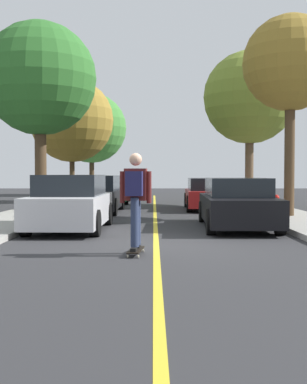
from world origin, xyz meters
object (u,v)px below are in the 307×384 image
Objects in this scene: parked_car_right_nearest at (239,204)px; fire_hydrant at (278,206)px; parked_car_left_farthest at (121,187)px; parked_car_right_near at (211,194)px; street_tree_left_near at (74,121)px; skateboard at (138,250)px; parked_car_left_near at (99,195)px; street_tree_left_far at (93,128)px; parked_car_left_nearest at (73,204)px; street_tree_left_nearest at (42,79)px; street_tree_right_near at (252,98)px; street_tree_right_nearest at (292,64)px; skateboarder at (137,194)px; parked_car_left_far at (113,189)px.

parked_car_right_nearest is 6.63× the size of fire_hydrant.
parked_car_left_farthest is 11.38m from parked_car_right_near.
street_tree_left_near is 7.30× the size of skateboard.
parked_car_left_near is 5.20× the size of skateboard.
parked_car_left_nearest is at bearing -84.36° from street_tree_left_far.
parked_car_right_near is 15.58m from street_tree_left_far.
street_tree_left_nearest reaches higher than parked_car_right_nearest.
parked_car_right_nearest reaches higher than fire_hydrant.
street_tree_right_near is (6.53, -8.37, 4.27)m from parked_car_left_farthest.
parked_car_left_farthest is 0.70× the size of street_tree_right_nearest.
street_tree_right_near reaches higher than fire_hydrant.
street_tree_left_nearest is at bearing -164.82° from parked_car_right_near.
parked_car_left_farthest is 21.96m from skateboarder.
street_tree_left_far is (-6.53, 13.59, 3.94)m from parked_car_right_near.
parked_car_left_farthest reaches higher than skateboard.
street_tree_right_nearest is 3.64× the size of skateboarder.
parked_car_left_farthest is at bearing 67.80° from street_tree_left_near.
street_tree_left_nearest is 1.10× the size of street_tree_right_nearest.
street_tree_right_nearest is (8.60, -9.91, 0.72)m from street_tree_left_near.
skateboard is at bearing -64.91° from parked_car_left_nearest.
parked_car_left_nearest is 0.91× the size of parked_car_left_near.
parked_car_left_farthest is at bearing 110.79° from fire_hydrant.
street_tree_left_far is 0.99× the size of street_tree_right_near.
street_tree_left_nearest is (-2.08, 5.65, 4.31)m from parked_car_left_nearest.
fire_hydrant is at bearing 48.20° from parked_car_right_nearest.
skateboarder reaches higher than parked_car_left_farthest.
street_tree_right_nearest is (2.08, 2.35, 4.30)m from parked_car_right_nearest.
parked_car_left_farthest is 6.56m from street_tree_left_near.
parked_car_left_nearest is 8.66m from parked_car_right_near.
street_tree_left_nearest is at bearing 112.14° from skateboarder.
parked_car_left_near is 4.81m from street_tree_left_nearest.
street_tree_right_near reaches higher than skateboard.
street_tree_right_near is (6.53, 9.53, 4.22)m from parked_car_left_nearest.
street_tree_left_far reaches higher than parked_car_left_far.
street_tree_right_nearest is 9.62m from skateboard.
fire_hydrant is at bearing -52.83° from street_tree_left_near.
parked_car_left_far is at bearing 132.94° from parked_car_right_near.
street_tree_right_nearest is (6.53, -15.00, 4.31)m from parked_car_left_farthest.
skateboarder reaches higher than parked_car_left_far.
parked_car_right_nearest is at bearing -69.10° from parked_car_left_far.
street_tree_right_nearest is 9.12× the size of fire_hydrant.
parked_car_left_nearest is 4.40m from skateboarder.
street_tree_right_nearest is at bearing -25.02° from parked_car_left_near.
street_tree_left_near reaches higher than parked_car_right_near.
parked_car_right_nearest is 14.35m from street_tree_left_near.
parked_car_left_farthest is at bearing 113.52° from street_tree_right_nearest.
parked_car_left_far is (-0.00, 6.26, 0.01)m from parked_car_left_near.
street_tree_right_near reaches higher than parked_car_right_near.
parked_car_left_near is 0.70× the size of street_tree_right_nearest.
street_tree_left_far is 20.05m from street_tree_right_nearest.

